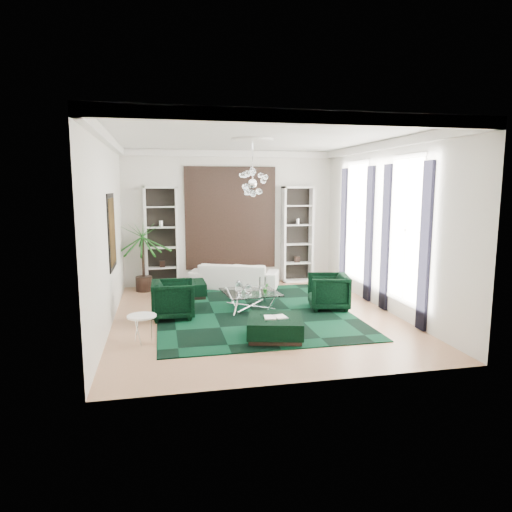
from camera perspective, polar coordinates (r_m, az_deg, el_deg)
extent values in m
cube|color=tan|center=(10.04, -0.08, -7.52)|extent=(6.00, 7.00, 0.02)
cube|color=white|center=(9.69, -0.08, 14.71)|extent=(6.00, 7.00, 0.02)
cube|color=silver|center=(13.13, -3.23, 4.77)|extent=(6.00, 0.02, 3.80)
cube|color=silver|center=(6.31, 6.46, 0.51)|extent=(6.00, 0.02, 3.80)
cube|color=silver|center=(9.53, -18.10, 2.89)|extent=(0.02, 7.00, 3.80)
cube|color=silver|center=(10.71, 15.92, 3.57)|extent=(0.02, 7.00, 3.80)
cylinder|color=white|center=(9.98, -0.45, 14.31)|extent=(0.90, 0.90, 0.05)
cube|color=black|center=(13.08, -3.20, 4.76)|extent=(2.50, 0.06, 2.80)
cube|color=black|center=(10.13, -17.51, 2.95)|extent=(0.04, 1.30, 1.60)
cube|color=white|center=(9.91, 18.24, 3.09)|extent=(0.03, 1.10, 2.90)
cube|color=black|center=(9.26, 20.38, 1.06)|extent=(0.07, 0.30, 3.25)
cube|color=black|center=(10.60, 15.91, 2.17)|extent=(0.07, 0.30, 3.25)
cube|color=white|center=(12.04, 12.52, 4.23)|extent=(0.03, 1.10, 2.90)
cube|color=black|center=(11.35, 13.94, 2.65)|extent=(0.07, 0.30, 3.25)
cube|color=black|center=(12.76, 10.90, 3.39)|extent=(0.07, 0.30, 3.25)
cube|color=black|center=(10.31, -0.42, -6.96)|extent=(4.20, 5.00, 0.02)
imported|color=silver|center=(12.68, -2.72, -2.43)|extent=(2.57, 1.71, 0.70)
imported|color=black|center=(9.93, -10.30, -5.36)|extent=(0.90, 0.88, 0.81)
imported|color=black|center=(10.60, 9.02, -4.43)|extent=(1.06, 1.04, 0.81)
cube|color=black|center=(11.74, -8.58, -4.17)|extent=(0.92, 0.92, 0.40)
cube|color=black|center=(8.54, 2.41, -8.98)|extent=(1.21, 1.21, 0.40)
cube|color=white|center=(8.48, 2.42, -7.60)|extent=(0.42, 0.28, 0.03)
cylinder|color=white|center=(8.53, -14.04, -8.91)|extent=(0.57, 0.57, 0.50)
imported|color=#195A19|center=(10.25, 1.22, -4.05)|extent=(0.15, 0.13, 0.24)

